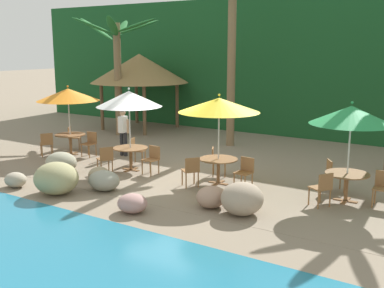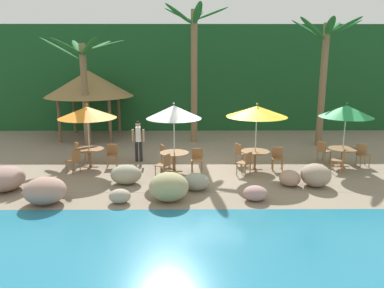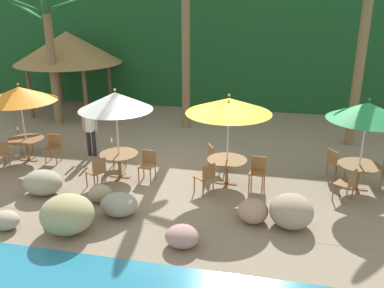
{
  "view_description": "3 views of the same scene",
  "coord_description": "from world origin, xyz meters",
  "px_view_note": "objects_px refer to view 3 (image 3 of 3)",
  "views": [
    {
      "loc": [
        8.13,
        -11.46,
        3.85
      ],
      "look_at": [
        0.55,
        0.27,
        0.97
      ],
      "focal_mm": 44.18,
      "sensor_mm": 36.0,
      "label": 1
    },
    {
      "loc": [
        -0.83,
        -14.21,
        4.3
      ],
      "look_at": [
        -0.74,
        -0.17,
        1.04
      ],
      "focal_mm": 35.75,
      "sensor_mm": 36.0,
      "label": 2
    },
    {
      "loc": [
        2.92,
        -10.53,
        5.02
      ],
      "look_at": [
        0.61,
        0.27,
        0.98
      ],
      "focal_mm": 38.45,
      "sensor_mm": 36.0,
      "label": 3
    }
  ],
  "objects_px": {
    "chair_white_seaward": "(148,163)",
    "dining_table_yellow": "(227,164)",
    "dining_table_orange": "(26,143)",
    "palm_tree_third": "(365,23)",
    "umbrella_orange": "(19,94)",
    "chair_yellow_inland": "(214,156)",
    "chair_yellow_left": "(206,176)",
    "chair_green_left": "(348,183)",
    "chair_orange_seaward": "(54,146)",
    "dining_table_green": "(359,169)",
    "chair_white_left": "(97,171)",
    "umbrella_yellow": "(229,106)",
    "chair_orange_left": "(1,153)",
    "chair_green_inland": "(335,161)",
    "chair_yellow_seaward": "(258,170)",
    "dining_table_white": "(119,158)",
    "palm_tree_second": "(185,15)",
    "waiter_in_white": "(90,127)",
    "palm_tree_nearest": "(49,34)",
    "umbrella_green": "(368,111)",
    "chair_white_inland": "(116,151)",
    "chair_orange_inland": "(22,138)",
    "umbrella_white": "(115,101)",
    "palapa_hut": "(68,48)"
  },
  "relations": [
    {
      "from": "chair_white_seaward",
      "to": "dining_table_yellow",
      "type": "bearing_deg",
      "value": 4.68
    },
    {
      "from": "dining_table_orange",
      "to": "palm_tree_third",
      "type": "distance_m",
      "value": 11.48
    },
    {
      "from": "umbrella_orange",
      "to": "chair_yellow_inland",
      "type": "height_order",
      "value": "umbrella_orange"
    },
    {
      "from": "chair_yellow_left",
      "to": "chair_green_left",
      "type": "relative_size",
      "value": 1.0
    },
    {
      "from": "chair_orange_seaward",
      "to": "dining_table_green",
      "type": "relative_size",
      "value": 0.79
    },
    {
      "from": "chair_orange_seaward",
      "to": "chair_white_left",
      "type": "height_order",
      "value": "same"
    },
    {
      "from": "dining_table_yellow",
      "to": "umbrella_yellow",
      "type": "bearing_deg",
      "value": -90.0
    },
    {
      "from": "chair_orange_left",
      "to": "chair_green_inland",
      "type": "distance_m",
      "value": 9.88
    },
    {
      "from": "chair_orange_seaward",
      "to": "chair_white_seaward",
      "type": "height_order",
      "value": "same"
    },
    {
      "from": "umbrella_orange",
      "to": "chair_yellow_seaward",
      "type": "bearing_deg",
      "value": -3.1
    },
    {
      "from": "dining_table_white",
      "to": "palm_tree_second",
      "type": "distance_m",
      "value": 6.37
    },
    {
      "from": "dining_table_yellow",
      "to": "chair_yellow_inland",
      "type": "xyz_separation_m",
      "value": [
        -0.48,
        0.71,
        -0.1
      ]
    },
    {
      "from": "chair_white_left",
      "to": "waiter_in_white",
      "type": "height_order",
      "value": "waiter_in_white"
    },
    {
      "from": "dining_table_green",
      "to": "chair_green_left",
      "type": "height_order",
      "value": "chair_green_left"
    },
    {
      "from": "chair_orange_left",
      "to": "palm_tree_nearest",
      "type": "height_order",
      "value": "palm_tree_nearest"
    },
    {
      "from": "chair_white_left",
      "to": "chair_yellow_left",
      "type": "bearing_deg",
      "value": 5.09
    },
    {
      "from": "umbrella_yellow",
      "to": "dining_table_yellow",
      "type": "bearing_deg",
      "value": 90.0
    },
    {
      "from": "dining_table_green",
      "to": "palm_tree_nearest",
      "type": "height_order",
      "value": "palm_tree_nearest"
    },
    {
      "from": "chair_white_seaward",
      "to": "chair_yellow_inland",
      "type": "bearing_deg",
      "value": 26.96
    },
    {
      "from": "umbrella_green",
      "to": "palm_tree_second",
      "type": "xyz_separation_m",
      "value": [
        -5.81,
        4.56,
        2.08
      ]
    },
    {
      "from": "chair_orange_left",
      "to": "chair_yellow_seaward",
      "type": "distance_m",
      "value": 7.67
    },
    {
      "from": "chair_white_inland",
      "to": "umbrella_yellow",
      "type": "relative_size",
      "value": 0.34
    },
    {
      "from": "dining_table_orange",
      "to": "chair_green_inland",
      "type": "distance_m",
      "value": 9.41
    },
    {
      "from": "chair_orange_seaward",
      "to": "chair_yellow_seaward",
      "type": "distance_m",
      "value": 6.46
    },
    {
      "from": "chair_green_left",
      "to": "palm_tree_third",
      "type": "distance_m",
      "value": 5.88
    },
    {
      "from": "chair_yellow_left",
      "to": "waiter_in_white",
      "type": "relative_size",
      "value": 0.51
    },
    {
      "from": "chair_orange_seaward",
      "to": "chair_orange_inland",
      "type": "distance_m",
      "value": 1.49
    },
    {
      "from": "chair_yellow_seaward",
      "to": "chair_orange_left",
      "type": "bearing_deg",
      "value": -177.25
    },
    {
      "from": "dining_table_yellow",
      "to": "chair_green_left",
      "type": "distance_m",
      "value": 3.16
    },
    {
      "from": "chair_yellow_left",
      "to": "umbrella_green",
      "type": "distance_m",
      "value": 4.45
    },
    {
      "from": "palm_tree_nearest",
      "to": "palm_tree_third",
      "type": "bearing_deg",
      "value": -0.68
    },
    {
      "from": "dining_table_white",
      "to": "chair_white_inland",
      "type": "height_order",
      "value": "chair_white_inland"
    },
    {
      "from": "chair_white_left",
      "to": "dining_table_orange",
      "type": "bearing_deg",
      "value": 155.49
    },
    {
      "from": "dining_table_white",
      "to": "chair_yellow_left",
      "type": "height_order",
      "value": "chair_yellow_left"
    },
    {
      "from": "chair_white_inland",
      "to": "chair_green_inland",
      "type": "bearing_deg",
      "value": 4.36
    },
    {
      "from": "chair_orange_inland",
      "to": "umbrella_yellow",
      "type": "xyz_separation_m",
      "value": [
        6.99,
        -1.02,
        1.75
      ]
    },
    {
      "from": "umbrella_green",
      "to": "waiter_in_white",
      "type": "distance_m",
      "value": 8.26
    },
    {
      "from": "dining_table_green",
      "to": "palm_tree_nearest",
      "type": "relative_size",
      "value": 0.21
    },
    {
      "from": "palm_tree_nearest",
      "to": "chair_yellow_left",
      "type": "bearing_deg",
      "value": -35.46
    },
    {
      "from": "chair_yellow_seaward",
      "to": "palm_tree_second",
      "type": "bearing_deg",
      "value": 122.5
    },
    {
      "from": "chair_yellow_seaward",
      "to": "waiter_in_white",
      "type": "distance_m",
      "value": 5.63
    },
    {
      "from": "chair_yellow_inland",
      "to": "dining_table_green",
      "type": "xyz_separation_m",
      "value": [
        3.98,
        -0.32,
        0.1
      ]
    },
    {
      "from": "dining_table_orange",
      "to": "umbrella_white",
      "type": "bearing_deg",
      "value": -9.91
    },
    {
      "from": "chair_orange_seaward",
      "to": "palm_tree_nearest",
      "type": "distance_m",
      "value": 5.23
    },
    {
      "from": "chair_orange_left",
      "to": "palapa_hut",
      "type": "bearing_deg",
      "value": 98.52
    },
    {
      "from": "chair_white_left",
      "to": "palapa_hut",
      "type": "bearing_deg",
      "value": 121.65
    },
    {
      "from": "umbrella_green",
      "to": "umbrella_yellow",
      "type": "bearing_deg",
      "value": -173.72
    },
    {
      "from": "chair_orange_seaward",
      "to": "palm_tree_second",
      "type": "xyz_separation_m",
      "value": [
        3.28,
        4.41,
        3.78
      ]
    },
    {
      "from": "chair_yellow_left",
      "to": "dining_table_orange",
      "type": "bearing_deg",
      "value": 169.47
    },
    {
      "from": "chair_white_left",
      "to": "chair_yellow_left",
      "type": "height_order",
      "value": "same"
    }
  ]
}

